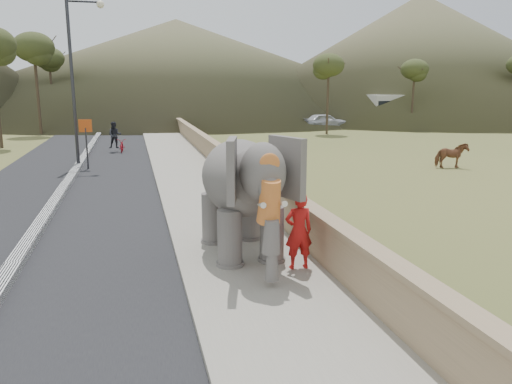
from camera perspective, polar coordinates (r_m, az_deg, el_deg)
ground at (r=11.76m, az=-1.62°, el=-7.61°), size 160.00×160.00×0.00m
road at (r=21.36m, az=-20.80°, el=0.62°), size 7.00×120.00×0.03m
median at (r=21.35m, az=-20.82°, el=0.87°), size 0.35×120.00×0.22m
walkway at (r=21.32m, az=-7.37°, el=1.45°), size 3.00×120.00×0.15m
parapet at (r=21.48m, az=-3.02°, el=2.90°), size 0.30×120.00×1.10m
lamppost at (r=25.86m, az=-19.66°, el=13.39°), size 1.76×0.36×8.00m
signboard at (r=25.26m, az=-18.86°, el=6.14°), size 0.60×0.08×2.40m
cow at (r=26.17m, az=21.42°, el=3.90°), size 1.59×0.96×1.26m
distant_car at (r=47.78m, az=7.88°, el=8.04°), size 4.36×2.06×1.44m
bus_white at (r=53.42m, az=18.34°, el=8.85°), size 11.07×2.82×3.10m
bus_orange at (r=55.76m, az=25.12°, el=8.44°), size 11.28×4.70×3.10m
hill_right at (r=73.71m, az=18.06°, el=14.61°), size 56.00×56.00×16.00m
hill_far at (r=81.22m, az=-8.98°, el=14.04°), size 80.00×80.00×14.00m
elephant_and_man at (r=11.44m, az=-1.69°, el=-0.25°), size 2.31×3.92×2.76m
motorcyclist at (r=31.42m, az=-15.46°, el=5.74°), size 1.09×1.59×1.86m
trees at (r=36.75m, az=-11.41°, el=11.85°), size 48.48×43.39×9.31m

